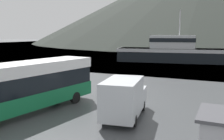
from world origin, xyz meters
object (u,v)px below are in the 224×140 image
Objects in this scene: delivery_van at (124,97)px; small_boat at (168,58)px; tour_bus at (18,87)px; fishing_boat at (183,52)px.

delivery_van is 0.88× the size of small_boat.
tour_bus is 0.47× the size of fishing_boat.
fishing_boat is 3.80m from small_boat.
tour_bus is at bearing 46.90° from small_boat.
fishing_boat is 4.22× the size of small_boat.
fishing_boat is at bearing 91.46° from tour_bus.
small_boat is at bearing 88.83° from delivery_van.
tour_bus is 7.00m from delivery_van.
fishing_boat reaches higher than delivery_van.
delivery_van is (6.55, 2.41, -0.58)m from tour_bus.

